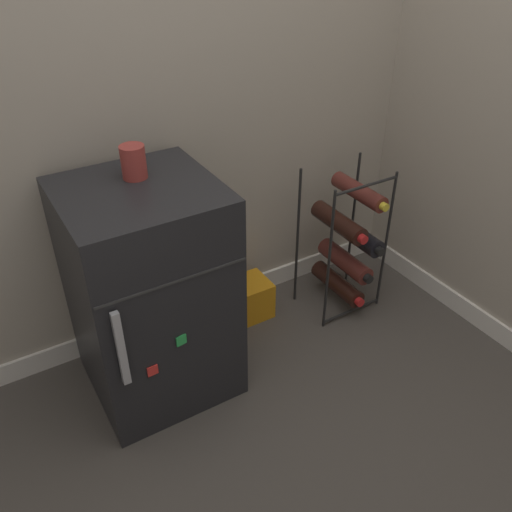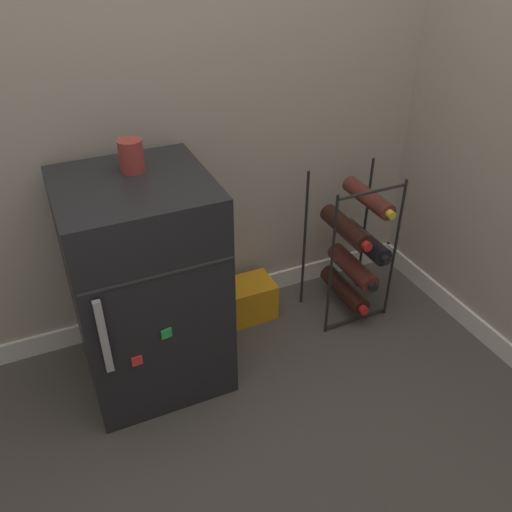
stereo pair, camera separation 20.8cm
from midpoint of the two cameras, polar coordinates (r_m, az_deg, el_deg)
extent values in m
plane|color=#423D38|center=(2.10, 3.52, -14.63)|extent=(14.00, 14.00, 0.00)
cube|color=#9E9384|center=(2.04, -7.48, 24.58)|extent=(6.68, 0.06, 2.50)
cube|color=silver|center=(2.49, -5.11, -3.98)|extent=(6.68, 0.01, 0.09)
cube|color=black|center=(1.95, -14.04, -3.95)|extent=(0.50, 0.48, 0.81)
cube|color=#2D2D2D|center=(1.64, -12.20, -2.85)|extent=(0.49, 0.00, 0.01)
cube|color=#9E9EA3|center=(1.70, -17.52, -9.49)|extent=(0.02, 0.02, 0.28)
cube|color=green|center=(1.78, -11.25, -8.83)|extent=(0.04, 0.01, 0.04)
cube|color=red|center=(1.82, -14.15, -11.76)|extent=(0.04, 0.01, 0.04)
cylinder|color=black|center=(2.18, 4.98, -0.90)|extent=(0.01, 0.01, 0.66)
cylinder|color=black|center=(2.35, 11.08, 1.30)|extent=(0.01, 0.01, 0.66)
cylinder|color=black|center=(2.33, 1.85, 1.74)|extent=(0.01, 0.01, 0.66)
cylinder|color=black|center=(2.49, 7.80, 3.65)|extent=(0.01, 0.01, 0.66)
cylinder|color=black|center=(2.45, 7.57, -5.81)|extent=(0.31, 0.01, 0.01)
cylinder|color=black|center=(2.11, 8.81, 7.26)|extent=(0.31, 0.01, 0.01)
cylinder|color=black|center=(2.46, 6.15, -2.99)|extent=(0.08, 0.29, 0.08)
cylinder|color=red|center=(2.37, 8.38, -4.90)|extent=(0.04, 0.02, 0.04)
cylinder|color=#56231E|center=(2.41, 6.90, -0.60)|extent=(0.08, 0.29, 0.08)
cylinder|color=black|center=(2.32, 9.23, -2.47)|extent=(0.04, 0.02, 0.04)
cylinder|color=black|center=(2.37, 8.00, 2.15)|extent=(0.08, 0.28, 0.08)
cylinder|color=black|center=(2.28, 10.37, 0.39)|extent=(0.04, 0.02, 0.04)
cylinder|color=black|center=(2.27, 6.10, 3.46)|extent=(0.08, 0.28, 0.08)
cylinder|color=red|center=(2.17, 8.50, 1.68)|extent=(0.04, 0.02, 0.04)
cylinder|color=#56231E|center=(2.26, 8.20, 6.65)|extent=(0.07, 0.28, 0.07)
cylinder|color=gold|center=(2.16, 10.69, 5.03)|extent=(0.03, 0.02, 0.03)
cube|color=orange|center=(2.37, -4.25, -4.92)|extent=(0.27, 0.16, 0.17)
cylinder|color=maroon|center=(1.79, -16.11, 9.41)|extent=(0.08, 0.08, 0.11)
camera|label=1|loc=(0.10, -92.86, -1.91)|focal=38.00mm
camera|label=2|loc=(0.10, 87.14, 1.91)|focal=38.00mm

